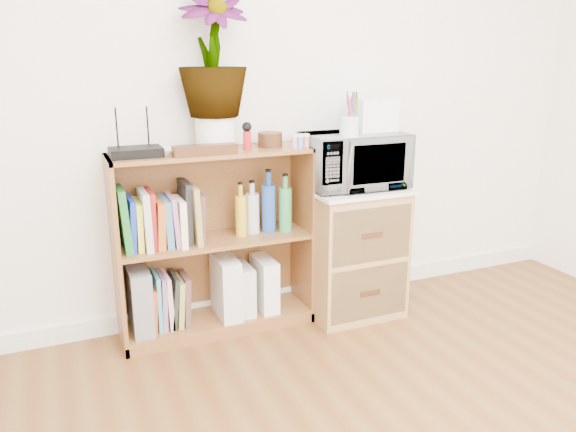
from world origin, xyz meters
TOP-DOWN VIEW (x-y plane):
  - skirting_board at (0.00, 2.24)m, footprint 4.00×0.02m
  - bookshelf at (-0.35, 2.10)m, footprint 1.00×0.30m
  - wicker_unit at (0.40, 2.02)m, footprint 0.50×0.45m
  - microwave at (0.40, 2.02)m, footprint 0.53×0.36m
  - pen_cup at (0.31, 1.91)m, footprint 0.09×0.09m
  - small_appliance at (0.53, 2.06)m, footprint 0.22×0.18m
  - router at (-0.71, 2.08)m, footprint 0.23×0.16m
  - white_bowl at (-0.60, 2.07)m, footprint 0.13×0.13m
  - plant_pot at (-0.32, 2.12)m, footprint 0.19×0.19m
  - potted_plant at (-0.32, 2.12)m, footprint 0.33×0.33m
  - trinket_box at (-0.41, 2.00)m, footprint 0.30×0.07m
  - kokeshi_doll at (-0.18, 2.06)m, footprint 0.04×0.04m
  - wooden_bowl at (-0.04, 2.11)m, footprint 0.13×0.13m
  - paint_jars at (0.09, 2.01)m, footprint 0.11×0.04m
  - file_box at (-0.75, 2.10)m, footprint 0.10×0.26m
  - magazine_holder_left at (-0.30, 2.09)m, footprint 0.10×0.26m
  - magazine_holder_mid at (-0.21, 2.09)m, footprint 0.08×0.21m
  - magazine_holder_right at (-0.09, 2.09)m, footprint 0.09×0.23m
  - cookbooks at (-0.61, 2.10)m, footprint 0.41×0.20m
  - liquor_bottles at (-0.00, 2.10)m, footprint 0.47×0.07m
  - lower_books at (-0.60, 2.10)m, footprint 0.20×0.19m

SIDE VIEW (x-z plane):
  - skirting_board at x=0.00m, z-range 0.00..0.10m
  - lower_books at x=-0.60m, z-range 0.06..0.35m
  - magazine_holder_mid at x=-0.21m, z-range 0.07..0.34m
  - magazine_holder_right at x=-0.09m, z-range 0.07..0.36m
  - magazine_holder_left at x=-0.30m, z-range 0.07..0.40m
  - file_box at x=-0.75m, z-range 0.07..0.40m
  - wicker_unit at x=0.40m, z-range 0.00..0.70m
  - bookshelf at x=-0.35m, z-range 0.00..0.95m
  - cookbooks at x=-0.61m, z-range 0.48..0.79m
  - liquor_bottles at x=0.00m, z-range 0.48..0.81m
  - microwave at x=0.40m, z-range 0.72..1.01m
  - white_bowl at x=-0.60m, z-range 0.95..0.98m
  - router at x=-0.71m, z-range 0.95..0.99m
  - trinket_box at x=-0.41m, z-range 0.95..1.00m
  - paint_jars at x=0.09m, z-range 0.95..1.01m
  - wooden_bowl at x=-0.04m, z-range 0.95..1.02m
  - kokeshi_doll at x=-0.18m, z-range 0.95..1.04m
  - plant_pot at x=-0.32m, z-range 0.95..1.11m
  - pen_cup at x=0.31m, z-range 1.01..1.11m
  - small_appliance at x=0.53m, z-range 1.01..1.18m
  - potted_plant at x=-0.32m, z-range 1.11..1.70m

